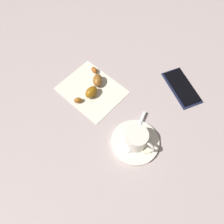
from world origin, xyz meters
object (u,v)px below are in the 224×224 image
Objects in this scene: saucer at (135,142)px; sugar_packet at (146,141)px; teaspoon at (134,138)px; espresso_cup at (137,139)px; croissant at (93,86)px; cell_phone at (182,87)px; napkin at (92,90)px.

saucer is 2.05× the size of sugar_packet.
saucer is 0.01m from teaspoon.
espresso_cup is 0.22m from croissant.
espresso_cup reaches higher than saucer.
teaspoon reaches higher than cell_phone.
croissant is (-0.20, 0.05, 0.01)m from teaspoon.
sugar_packet is at bearing 41.76° from saucer.
cell_phone reaches higher than napkin.
espresso_cup is at bearing 90.49° from sugar_packet.
espresso_cup reaches higher than cell_phone.
espresso_cup is 0.03m from teaspoon.
saucer is 0.83× the size of cell_phone.
croissant is at bearing -137.51° from cell_phone.
croissant reaches higher than teaspoon.
sugar_packet is at bearing -8.46° from croissant.
saucer reaches higher than cell_phone.
sugar_packet reaches higher than cell_phone.
napkin is 1.17× the size of cell_phone.
saucer is at bearing -14.40° from croissant.
napkin is (-0.21, 0.05, -0.00)m from saucer.
croissant is 0.28m from cell_phone.
napkin is at bearing -99.04° from croissant.
espresso_cup is 0.65× the size of teaspoon.
espresso_cup is 0.46× the size of napkin.
croissant is at bearing 80.96° from napkin.
espresso_cup reaches higher than croissant.
napkin is 0.29m from cell_phone.
napkin is at bearing -136.54° from cell_phone.
croissant reaches higher than napkin.
sugar_packet is 0.23m from cell_phone.
cell_phone is (-0.01, 0.25, -0.00)m from saucer.
teaspoon is 0.95× the size of croissant.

